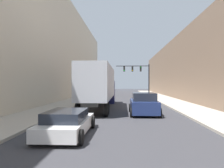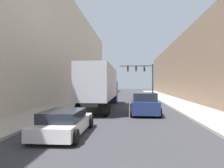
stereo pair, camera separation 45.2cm
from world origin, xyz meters
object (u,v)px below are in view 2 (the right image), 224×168
semi_truck (102,85)px  suv_car (144,104)px  sedan_car (64,123)px  traffic_signal_gantry (143,74)px

semi_truck → suv_car: (3.95, -4.13, -1.46)m
semi_truck → suv_car: size_ratio=3.07×
sedan_car → suv_car: suv_car is taller
sedan_car → traffic_signal_gantry: size_ratio=0.80×
semi_truck → suv_car: bearing=-46.3°
traffic_signal_gantry → sedan_car: bearing=-101.2°
semi_truck → traffic_signal_gantry: traffic_signal_gantry is taller
semi_truck → suv_car: 5.90m
suv_car → traffic_signal_gantry: traffic_signal_gantry is taller
semi_truck → suv_car: semi_truck is taller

